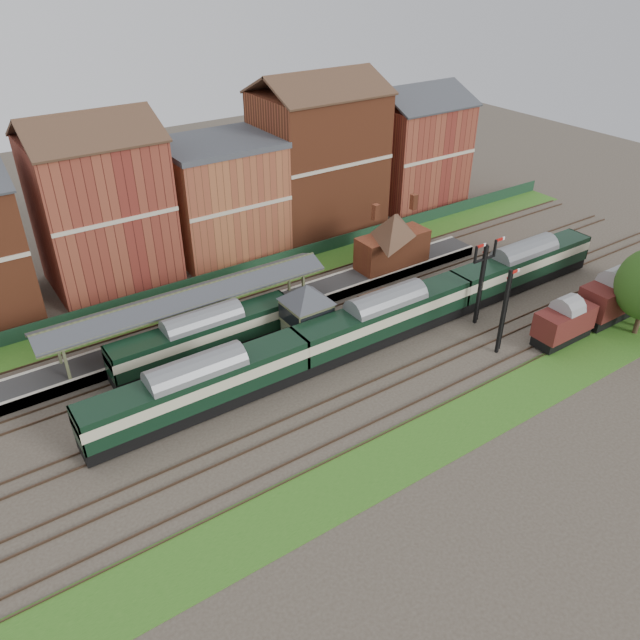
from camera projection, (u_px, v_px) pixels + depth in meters
ground at (356, 351)px, 54.39m from camera, size 160.00×160.00×0.00m
grass_back at (265, 279)px, 65.64m from camera, size 90.00×4.50×0.06m
grass_front at (454, 427)px, 45.93m from camera, size 90.00×5.00×0.06m
fence at (255, 266)px, 66.67m from camera, size 90.00×0.12×1.50m
platform at (252, 315)px, 58.60m from camera, size 55.00×3.40×1.00m
signal_box at (307, 314)px, 53.57m from camera, size 5.40×5.40×6.00m
brick_hut at (378, 307)px, 58.44m from camera, size 3.20×2.64×2.94m
station_building at (393, 239)px, 64.92m from camera, size 8.10×8.10×5.90m
canopy at (187, 294)px, 53.59m from camera, size 26.00×3.89×4.08m
semaphore_bracket at (482, 279)px, 55.96m from camera, size 3.60×0.25×8.18m
semaphore_siding at (504, 311)px, 52.08m from camera, size 1.23×0.25×8.00m
town_backdrop at (219, 192)px, 68.23m from camera, size 69.00×10.00×16.00m
dmu_train at (385, 317)px, 54.62m from camera, size 53.53×2.81×4.11m
platform_railcar at (204, 335)px, 52.45m from camera, size 16.30×2.57×3.75m
goods_van_a at (564, 322)px, 54.66m from camera, size 5.71×2.48×3.47m
goods_van_b at (612, 298)px, 57.77m from camera, size 6.70×2.90×4.06m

